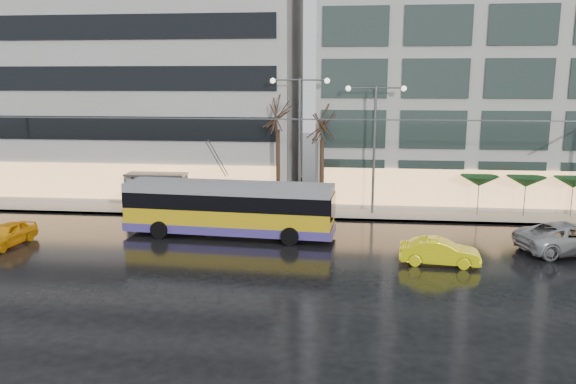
# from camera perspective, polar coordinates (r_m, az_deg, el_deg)

# --- Properties ---
(ground) EXTENTS (140.00, 140.00, 0.00)m
(ground) POSITION_cam_1_polar(r_m,az_deg,el_deg) (28.82, -4.71, -7.04)
(ground) COLOR black
(ground) RESTS_ON ground
(sidewalk) EXTENTS (80.00, 10.00, 0.15)m
(sidewalk) POSITION_cam_1_polar(r_m,az_deg,el_deg) (41.96, 1.53, -1.03)
(sidewalk) COLOR gray
(sidewalk) RESTS_ON ground
(kerb) EXTENTS (80.00, 0.10, 0.15)m
(kerb) POSITION_cam_1_polar(r_m,az_deg,el_deg) (37.15, 0.92, -2.66)
(kerb) COLOR slate
(kerb) RESTS_ON ground
(building_left) EXTENTS (34.00, 14.00, 22.00)m
(building_left) POSITION_cam_1_polar(r_m,az_deg,el_deg) (50.56, -19.27, 13.10)
(building_left) COLOR #A5A29E
(building_left) RESTS_ON sidewalk
(building_right) EXTENTS (32.00, 14.00, 25.00)m
(building_right) POSITION_cam_1_polar(r_m,az_deg,el_deg) (48.01, 23.55, 14.72)
(building_right) COLOR #A5A29E
(building_right) RESTS_ON sidewalk
(trolleybus) EXTENTS (12.44, 5.20, 5.70)m
(trolleybus) POSITION_cam_1_polar(r_m,az_deg,el_deg) (33.14, -6.00, -1.85)
(trolleybus) COLOR gold
(trolleybus) RESTS_ON ground
(catenary) EXTENTS (42.24, 5.12, 7.00)m
(catenary) POSITION_cam_1_polar(r_m,az_deg,el_deg) (35.37, -0.84, 3.52)
(catenary) COLOR #595B60
(catenary) RESTS_ON ground
(bus_shelter) EXTENTS (4.20, 1.60, 2.51)m
(bus_shelter) POSITION_cam_1_polar(r_m,az_deg,el_deg) (40.55, -13.63, 0.93)
(bus_shelter) COLOR #595B60
(bus_shelter) RESTS_ON sidewalk
(street_lamp_near) EXTENTS (3.96, 0.36, 9.03)m
(street_lamp_near) POSITION_cam_1_polar(r_m,az_deg,el_deg) (37.91, 1.19, 6.69)
(street_lamp_near) COLOR #595B60
(street_lamp_near) RESTS_ON sidewalk
(street_lamp_far) EXTENTS (3.96, 0.36, 8.53)m
(street_lamp_far) POSITION_cam_1_polar(r_m,az_deg,el_deg) (37.85, 8.79, 6.13)
(street_lamp_far) COLOR #595B60
(street_lamp_far) RESTS_ON sidewalk
(tree_a) EXTENTS (3.20, 3.20, 8.40)m
(tree_a) POSITION_cam_1_polar(r_m,az_deg,el_deg) (38.20, -1.05, 8.37)
(tree_a) COLOR black
(tree_a) RESTS_ON sidewalk
(tree_b) EXTENTS (3.20, 3.20, 7.70)m
(tree_b) POSITION_cam_1_polar(r_m,az_deg,el_deg) (38.18, 3.50, 7.32)
(tree_b) COLOR black
(tree_b) RESTS_ON sidewalk
(parasol_a) EXTENTS (2.50, 2.50, 2.65)m
(parasol_a) POSITION_cam_1_polar(r_m,az_deg,el_deg) (39.42, 18.85, 1.06)
(parasol_a) COLOR #595B60
(parasol_a) RESTS_ON sidewalk
(parasol_b) EXTENTS (2.50, 2.50, 2.65)m
(parasol_b) POSITION_cam_1_polar(r_m,az_deg,el_deg) (40.20, 23.02, 0.95)
(parasol_b) COLOR #595B60
(parasol_b) RESTS_ON sidewalk
(parasol_c) EXTENTS (2.50, 2.50, 2.65)m
(parasol_c) POSITION_cam_1_polar(r_m,az_deg,el_deg) (41.18, 27.01, 0.85)
(parasol_c) COLOR #595B60
(parasol_c) RESTS_ON sidewalk
(taxi_a) EXTENTS (1.93, 4.02, 1.32)m
(taxi_a) POSITION_cam_1_polar(r_m,az_deg,el_deg) (34.85, -26.69, -3.86)
(taxi_a) COLOR #FFAB0D
(taxi_a) RESTS_ON ground
(taxi_b) EXTENTS (4.06, 1.77, 1.30)m
(taxi_b) POSITION_cam_1_polar(r_m,az_deg,el_deg) (29.11, 15.14, -5.88)
(taxi_b) COLOR #FFF60D
(taxi_b) RESTS_ON ground
(sedan_silver) EXTENTS (6.33, 4.13, 1.62)m
(sedan_silver) POSITION_cam_1_polar(r_m,az_deg,el_deg) (33.53, 26.89, -4.18)
(sedan_silver) COLOR #A3A4A8
(sedan_silver) RESTS_ON ground
(pedestrian_a) EXTENTS (0.97, 0.98, 2.19)m
(pedestrian_a) POSITION_cam_1_polar(r_m,az_deg,el_deg) (38.92, -12.01, -0.03)
(pedestrian_a) COLOR black
(pedestrian_a) RESTS_ON sidewalk
(pedestrian_b) EXTENTS (0.99, 0.95, 1.60)m
(pedestrian_b) POSITION_cam_1_polar(r_m,az_deg,el_deg) (39.54, -7.55, -0.60)
(pedestrian_b) COLOR black
(pedestrian_b) RESTS_ON sidewalk
(pedestrian_c) EXTENTS (1.29, 0.91, 2.11)m
(pedestrian_c) POSITION_cam_1_polar(r_m,az_deg,el_deg) (41.63, -13.73, 0.24)
(pedestrian_c) COLOR black
(pedestrian_c) RESTS_ON sidewalk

